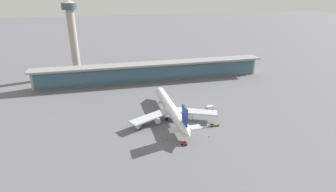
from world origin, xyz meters
TOP-DOWN VIEW (x-y plane):
  - ground_plane at (0.00, 0.00)m, footprint 1200.00×1200.00m
  - airliner_on_stand at (-1.35, -4.33)m, footprint 51.53×66.91m
  - service_truck_near_nose_white at (-20.72, -11.02)m, footprint 6.31×8.55m
  - service_truck_under_wing_red at (-2.16, -33.23)m, footprint 3.33×2.91m
  - service_truck_mid_apron_grey at (23.51, 0.27)m, footprint 7.65×4.25m
  - service_truck_by_tail_olive at (19.39, -18.84)m, footprint 6.83×2.03m
  - terminal_building at (0.00, 65.19)m, footprint 183.60×12.80m
  - control_tower at (-60.03, 94.33)m, footprint 12.00×12.00m
  - safety_cone_alpha at (12.16, -29.23)m, footprint 0.62×0.62m
  - safety_cone_bravo at (-11.81, -24.60)m, footprint 0.62×0.62m
  - safety_cone_charlie at (-21.15, -30.65)m, footprint 0.62×0.62m
  - safety_cone_delta at (-12.12, -27.94)m, footprint 0.62×0.62m
  - safety_cone_echo at (-9.54, -26.65)m, footprint 0.62×0.62m

SIDE VIEW (x-z plane):
  - ground_plane at x=0.00m, z-range 0.00..0.00m
  - safety_cone_alpha at x=12.16m, z-range -0.03..0.67m
  - safety_cone_bravo at x=-11.81m, z-range -0.03..0.67m
  - safety_cone_charlie at x=-21.15m, z-range -0.03..0.67m
  - safety_cone_delta at x=-12.12m, z-range -0.03..0.67m
  - safety_cone_echo at x=-9.54m, z-range -0.03..0.67m
  - service_truck_by_tail_olive at x=19.39m, z-range -0.54..2.16m
  - service_truck_under_wing_red at x=-2.16m, z-range -0.15..1.90m
  - service_truck_mid_apron_grey at x=23.51m, z-range 0.14..3.24m
  - service_truck_near_nose_white at x=-20.72m, z-range 0.23..3.18m
  - airliner_on_stand at x=-1.35m, z-range -3.30..14.54m
  - terminal_building at x=0.00m, z-range 0.27..15.47m
  - control_tower at x=-60.03m, z-range 3.10..69.94m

